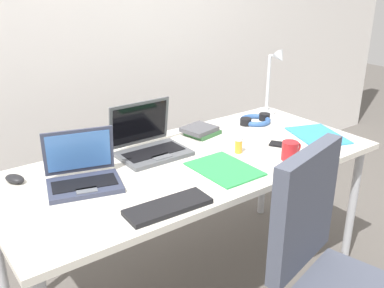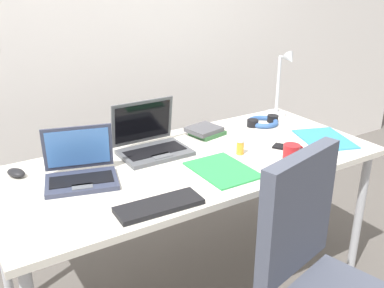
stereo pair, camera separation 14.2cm
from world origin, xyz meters
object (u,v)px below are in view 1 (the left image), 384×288
Objects in this scene: book_stack at (201,131)px; paper_folder_near_lamp at (224,169)px; computer_mouse at (15,179)px; cell_phone at (283,145)px; desk_lamp at (272,83)px; laptop_front_left at (149,144)px; pill_bottle at (239,145)px; coffee_mug at (290,151)px; external_keyboard at (168,207)px; headphones at (255,120)px; paper_folder_by_keyboard at (318,135)px; laptop_near_lamp at (83,175)px.

book_stack is 0.45m from paper_folder_near_lamp.
cell_phone is (1.21, -0.38, -0.01)m from computer_mouse.
desk_lamp is 1.23× the size of laptop_front_left.
laptop_front_left reaches higher than cell_phone.
pill_bottle is 0.70× the size of coffee_mug.
pill_bottle is (-0.24, 0.07, 0.04)m from cell_phone.
external_keyboard is 0.79m from book_stack.
headphones is at bearing 36.19° from pill_bottle.
computer_mouse is 0.31× the size of paper_folder_by_keyboard.
paper_folder_by_keyboard is at bearing 2.22° from paper_folder_near_lamp.
coffee_mug is (0.32, -0.09, 0.04)m from paper_folder_near_lamp.
laptop_near_lamp is at bearing -65.14° from computer_mouse.
external_keyboard is at bearing -65.34° from laptop_near_lamp.
pill_bottle is 0.25m from coffee_mug.
computer_mouse is (-0.40, 0.56, 0.01)m from external_keyboard.
external_keyboard is 1.54× the size of headphones.
paper_folder_near_lamp is (0.79, -0.42, -0.01)m from computer_mouse.
laptop_front_left is 2.40× the size of cell_phone.
paper_folder_by_keyboard is at bearing -38.15° from book_stack.
computer_mouse is at bearing 178.43° from headphones.
paper_folder_near_lamp is at bearing -145.41° from headphones.
headphones is (1.12, 0.15, -0.03)m from laptop_near_lamp.
headphones is at bearing -4.01° from book_stack.
computer_mouse is 0.89m from paper_folder_near_lamp.
external_keyboard is (0.17, -0.38, -0.03)m from laptop_near_lamp.
headphones is at bearing 31.36° from external_keyboard.
laptop_near_lamp reaches higher than book_stack.
pill_bottle is (-0.38, -0.28, 0.03)m from headphones.
book_stack is (0.35, 0.06, -0.03)m from laptop_front_left.
external_keyboard is at bearing -113.84° from laptop_front_left.
external_keyboard is at bearing -152.73° from desk_lamp.
external_keyboard is 0.41m from paper_folder_near_lamp.
cell_phone is 0.42m from paper_folder_near_lamp.
cell_phone is at bearing 52.50° from coffee_mug.
laptop_near_lamp reaches higher than headphones.
desk_lamp is 0.56m from cell_phone.
headphones is at bearing 2.25° from laptop_front_left.
desk_lamp is 1.97× the size of book_stack.
laptop_front_left is at bearing -174.34° from desk_lamp.
coffee_mug is (0.49, -0.45, -0.00)m from laptop_front_left.
cell_phone is 0.67× the size of book_stack.
pill_bottle is 0.21m from paper_folder_near_lamp.
paper_folder_near_lamp is (-0.18, -0.11, -0.04)m from pill_bottle.
cell_phone is at bearing 14.80° from external_keyboard.
coffee_mug is at bearing -20.48° from laptop_near_lamp.
paper_folder_near_lamp is 2.74× the size of coffee_mug.
external_keyboard is 0.62m from pill_bottle.
book_stack is 0.66× the size of paper_folder_near_lamp.
laptop_front_left is 0.99× the size of external_keyboard.
paper_folder_by_keyboard is at bearing -21.38° from laptop_front_left.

